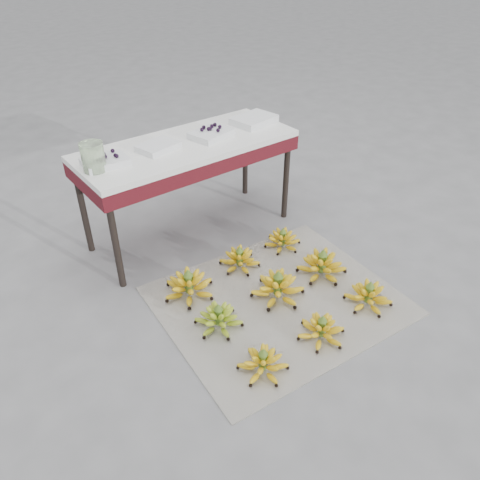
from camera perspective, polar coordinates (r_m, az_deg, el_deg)
ground at (r=2.53m, az=3.85°, el=-9.19°), size 60.00×60.00×0.00m
newspaper_mat at (r=2.62m, az=4.66°, el=-7.36°), size 1.34×1.16×0.01m
bunch_front_left at (r=2.23m, az=2.81°, el=-14.75°), size 0.31×0.31×0.14m
bunch_front_center at (r=2.40m, az=9.89°, el=-10.75°), size 0.27×0.27×0.15m
bunch_front_right at (r=2.65m, az=15.37°, el=-6.62°), size 0.33×0.33×0.16m
bunch_mid_left at (r=2.43m, az=-2.62°, el=-9.55°), size 0.26×0.26×0.15m
bunch_mid_center at (r=2.60m, az=4.62°, el=-5.82°), size 0.39×0.39×0.18m
bunch_mid_right at (r=2.80m, az=9.94°, el=-3.07°), size 0.32×0.32×0.18m
bunch_back_left at (r=2.62m, az=-6.24°, el=-5.58°), size 0.36×0.36×0.18m
bunch_back_center at (r=2.82m, az=-0.05°, el=-2.40°), size 0.29×0.29×0.15m
bunch_back_right at (r=3.00m, az=5.20°, el=-0.03°), size 0.28×0.28×0.14m
vendor_table at (r=2.91m, az=-6.39°, el=10.39°), size 1.34×0.54×0.64m
tray_far_left at (r=2.67m, az=-16.09°, el=9.20°), size 0.25×0.18×0.06m
tray_left at (r=2.80m, az=-9.96°, el=11.14°), size 0.25×0.21×0.04m
tray_right at (r=2.94m, az=-3.52°, el=12.84°), size 0.28×0.23×0.06m
tray_far_right at (r=3.16m, az=1.72°, el=14.43°), size 0.30×0.24×0.04m
glass_jar at (r=2.60m, az=-17.48°, el=9.63°), size 0.16×0.16×0.15m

